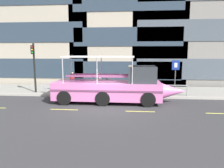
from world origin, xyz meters
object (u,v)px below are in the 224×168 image
Objects in this scene: pedestrian_mid_left at (108,82)px; pedestrian_near_stern at (72,80)px; pedestrian_mid_right at (98,81)px; pedestrian_near_bow at (147,80)px; traffic_light_pole at (34,63)px; parking_sign at (175,71)px; duck_tour_boat at (115,87)px.

pedestrian_mid_left is 0.90× the size of pedestrian_near_stern.
pedestrian_near_stern is at bearing 167.22° from pedestrian_mid_right.
pedestrian_near_bow is 6.52m from pedestrian_near_stern.
traffic_light_pole is 3.49m from pedestrian_near_stern.
parking_sign is 6.43m from pedestrian_mid_right.
traffic_light_pole is 2.48× the size of pedestrian_near_stern.
pedestrian_near_bow is 1.06× the size of pedestrian_near_stern.
duck_tour_boat is at bearing -17.99° from traffic_light_pole.
traffic_light_pole is 6.53m from pedestrian_mid_left.
pedestrian_near_stern is at bearing 15.56° from traffic_light_pole.
traffic_light_pole reaches higher than pedestrian_near_bow.
pedestrian_mid_right is (-1.66, 2.60, 0.08)m from duck_tour_boat.
pedestrian_mid_left is (-5.50, 0.28, -0.97)m from parking_sign.
pedestrian_mid_left is at bearing 10.32° from pedestrian_mid_right.
pedestrian_mid_left is at bearing -178.91° from pedestrian_near_bow.
parking_sign is 8.85m from pedestrian_near_stern.
parking_sign is 1.65× the size of pedestrian_mid_right.
parking_sign reaches higher than pedestrian_near_stern.
pedestrian_near_bow reaches higher than pedestrian_near_stern.
traffic_light_pole is 2.48× the size of pedestrian_mid_right.
duck_tour_boat is 5.14m from pedestrian_near_stern.
pedestrian_mid_left is at bearing -6.75° from pedestrian_near_stern.
traffic_light_pole is 11.83m from parking_sign.
pedestrian_mid_right is at bearing -176.93° from pedestrian_near_bow.
duck_tour_boat reaches higher than pedestrian_mid_right.
parking_sign reaches higher than pedestrian_mid_right.
duck_tour_boat is (7.10, -2.30, -1.59)m from traffic_light_pole.
parking_sign is 5.59m from pedestrian_mid_left.
traffic_light_pole is 7.63m from duck_tour_boat.
pedestrian_mid_right is at bearing 3.13° from traffic_light_pole.
pedestrian_near_bow is at bearing 3.07° from pedestrian_mid_right.
duck_tour_boat is 3.08m from pedestrian_mid_right.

